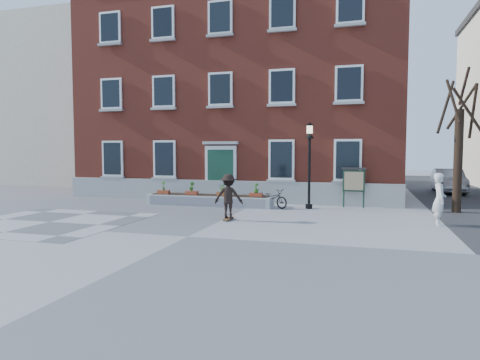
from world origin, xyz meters
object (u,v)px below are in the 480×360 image
(skateboarder, at_px, (229,196))
(bystander, at_px, (439,199))
(notice_board, at_px, (354,181))
(lamp_post, at_px, (309,153))
(bicycle, at_px, (272,198))
(parked_car, at_px, (449,181))

(skateboarder, bearing_deg, bystander, 7.55)
(bystander, height_order, notice_board, same)
(lamp_post, relative_size, notice_board, 2.10)
(bicycle, distance_m, notice_board, 3.87)
(bystander, height_order, lamp_post, lamp_post)
(parked_car, xyz_separation_m, skateboarder, (-9.99, -13.91, 0.16))
(bicycle, xyz_separation_m, parked_car, (9.13, 10.00, 0.31))
(parked_car, distance_m, lamp_post, 12.44)
(bystander, bearing_deg, parked_car, -12.59)
(bystander, relative_size, notice_board, 1.00)
(bystander, distance_m, skateboarder, 7.59)
(parked_car, xyz_separation_m, bystander, (-2.47, -12.91, 0.18))
(parked_car, relative_size, bystander, 2.44)
(parked_car, bearing_deg, skateboarder, -124.91)
(bicycle, height_order, bystander, bystander)
(skateboarder, bearing_deg, lamp_post, 58.41)
(lamp_post, distance_m, skateboarder, 5.10)
(parked_car, bearing_deg, notice_board, -121.11)
(bicycle, xyz_separation_m, bystander, (6.66, -2.91, 0.49))
(notice_board, bearing_deg, skateboarder, -131.58)
(notice_board, xyz_separation_m, skateboarder, (-4.48, -5.05, -0.35))
(lamp_post, xyz_separation_m, skateboarder, (-2.53, -4.11, -1.62))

